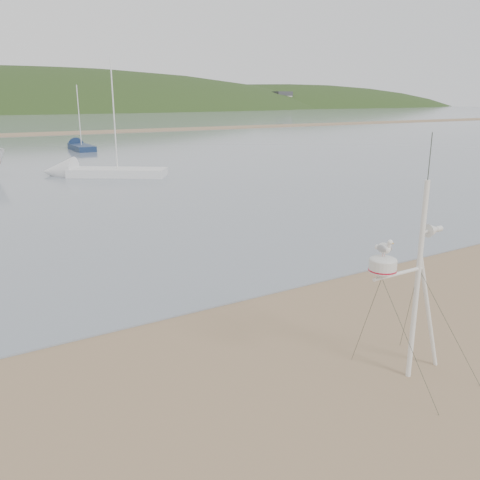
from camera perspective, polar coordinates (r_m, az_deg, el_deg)
ground at (r=8.08m, az=-6.60°, el=-21.32°), size 560.00×560.00×0.00m
mast_rig at (r=9.46m, az=18.89°, el=-8.94°), size 1.92×2.05×4.34m
sailboat_white_near at (r=34.30m, az=-17.17°, el=7.32°), size 7.63×6.25×7.91m
sailboat_blue_far at (r=53.48m, az=-17.78°, el=10.02°), size 1.82×6.65×6.58m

